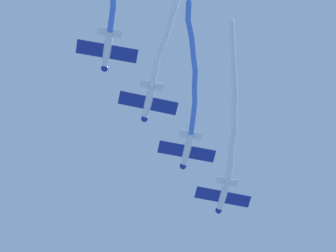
{
  "coord_description": "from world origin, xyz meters",
  "views": [
    {
      "loc": [
        5.01,
        51.08,
        5.6
      ],
      "look_at": [
        5.92,
        16.22,
        79.98
      ],
      "focal_mm": 67.79,
      "sensor_mm": 36.0,
      "label": 1
    }
  ],
  "objects_px": {
    "airplane_right_wing": "(148,102)",
    "airplane_slot": "(107,51)",
    "airplane_lead": "(223,196)",
    "airplane_left_wing": "(187,151)"
  },
  "relations": [
    {
      "from": "airplane_right_wing",
      "to": "airplane_slot",
      "type": "distance_m",
      "value": 8.46
    },
    {
      "from": "airplane_right_wing",
      "to": "airplane_slot",
      "type": "xyz_separation_m",
      "value": [
        4.81,
        6.96,
        0.25
      ]
    },
    {
      "from": "airplane_right_wing",
      "to": "airplane_slot",
      "type": "height_order",
      "value": "airplane_slot"
    },
    {
      "from": "airplane_left_wing",
      "to": "airplane_slot",
      "type": "height_order",
      "value": "airplane_slot"
    },
    {
      "from": "airplane_lead",
      "to": "airplane_right_wing",
      "type": "bearing_deg",
      "value": 131.46
    },
    {
      "from": "airplane_lead",
      "to": "airplane_slot",
      "type": "xyz_separation_m",
      "value": [
        14.45,
        20.88,
        0.75
      ]
    },
    {
      "from": "airplane_lead",
      "to": "airplane_right_wing",
      "type": "xyz_separation_m",
      "value": [
        9.64,
        13.92,
        0.5
      ]
    },
    {
      "from": "airplane_lead",
      "to": "airplane_slot",
      "type": "height_order",
      "value": "airplane_slot"
    },
    {
      "from": "airplane_lead",
      "to": "airplane_right_wing",
      "type": "height_order",
      "value": "airplane_right_wing"
    },
    {
      "from": "airplane_left_wing",
      "to": "airplane_lead",
      "type": "bearing_deg",
      "value": -47.73
    }
  ]
}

